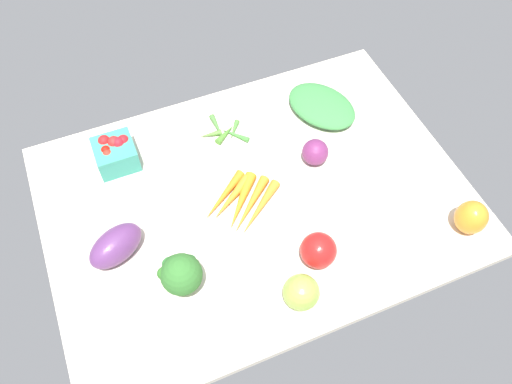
# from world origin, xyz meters

# --- Properties ---
(tablecloth) EXTENTS (1.04, 0.76, 0.02)m
(tablecloth) POSITION_xyz_m (0.00, 0.00, 0.01)
(tablecloth) COLOR beige
(tablecloth) RESTS_ON ground
(heirloom_tomato_green) EXTENTS (0.08, 0.08, 0.08)m
(heirloom_tomato_green) POSITION_xyz_m (0.02, 0.29, 0.06)
(heirloom_tomato_green) COLOR #90B544
(heirloom_tomato_green) RESTS_ON tablecloth
(okra_pile) EXTENTS (0.13, 0.12, 0.02)m
(okra_pile) POSITION_xyz_m (0.00, -0.22, 0.03)
(okra_pile) COLOR #4D8930
(okra_pile) RESTS_ON tablecloth
(red_onion_center) EXTENTS (0.07, 0.07, 0.07)m
(red_onion_center) POSITION_xyz_m (-0.19, -0.05, 0.05)
(red_onion_center) COLOR #702A5D
(red_onion_center) RESTS_ON tablecloth
(eggplant) EXTENTS (0.16, 0.13, 0.08)m
(eggplant) POSITION_xyz_m (0.36, 0.03, 0.06)
(eggplant) COLOR #5D3168
(eggplant) RESTS_ON tablecloth
(berry_basket) EXTENTS (0.10, 0.10, 0.08)m
(berry_basket) POSITION_xyz_m (0.29, -0.24, 0.06)
(berry_basket) COLOR teal
(berry_basket) RESTS_ON tablecloth
(broccoli_head) EXTENTS (0.09, 0.10, 0.12)m
(broccoli_head) POSITION_xyz_m (0.24, 0.16, 0.09)
(broccoli_head) COLOR #A9BB80
(broccoli_head) RESTS_ON tablecloth
(bell_pepper_orange) EXTENTS (0.08, 0.08, 0.09)m
(bell_pepper_orange) POSITION_xyz_m (-0.43, 0.28, 0.06)
(bell_pepper_orange) COLOR orange
(bell_pepper_orange) RESTS_ON tablecloth
(bell_pepper_red) EXTENTS (0.11, 0.11, 0.08)m
(bell_pepper_red) POSITION_xyz_m (-0.06, 0.21, 0.06)
(bell_pepper_red) COLOR red
(bell_pepper_red) RESTS_ON tablecloth
(carrot_bunch) EXTENTS (0.22, 0.19, 0.03)m
(carrot_bunch) POSITION_xyz_m (0.04, 0.01, 0.03)
(carrot_bunch) COLOR orange
(carrot_bunch) RESTS_ON tablecloth
(leafy_greens_clump) EXTENTS (0.22, 0.25, 0.04)m
(leafy_greens_clump) POSITION_xyz_m (-0.28, -0.20, 0.04)
(leafy_greens_clump) COLOR #3C8342
(leafy_greens_clump) RESTS_ON tablecloth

